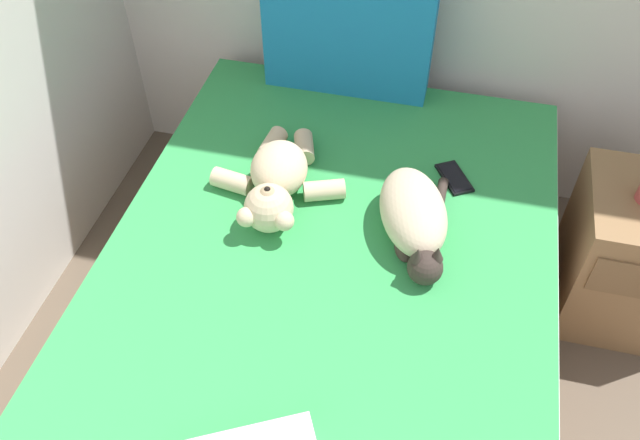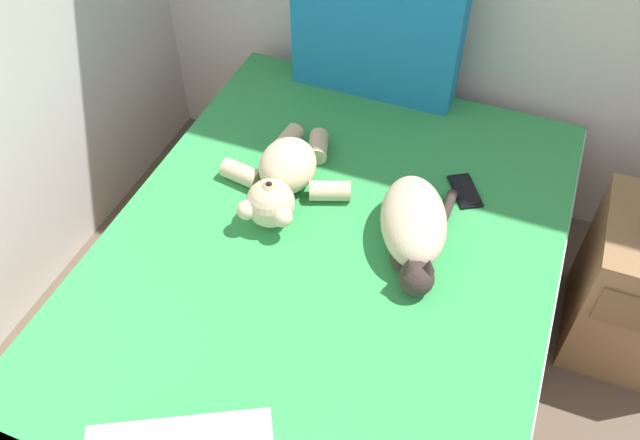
# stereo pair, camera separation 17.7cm
# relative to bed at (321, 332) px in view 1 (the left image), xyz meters

# --- Properties ---
(bed) EXTENTS (1.34, 2.01, 0.53)m
(bed) POSITION_rel_bed_xyz_m (0.00, 0.00, 0.00)
(bed) COLOR olive
(bed) RESTS_ON ground_plane
(patterned_cushion) EXTENTS (0.59, 0.14, 0.46)m
(patterned_cushion) POSITION_rel_bed_xyz_m (-0.12, 0.91, 0.50)
(patterned_cushion) COLOR #1972AD
(patterned_cushion) RESTS_ON bed
(cat) EXTENTS (0.29, 0.44, 0.15)m
(cat) POSITION_rel_bed_xyz_m (0.22, 0.23, 0.34)
(cat) COLOR #C6B293
(cat) RESTS_ON bed
(teddy_bear) EXTENTS (0.43, 0.49, 0.16)m
(teddy_bear) POSITION_rel_bed_xyz_m (-0.21, 0.29, 0.33)
(teddy_bear) COLOR beige
(teddy_bear) RESTS_ON bed
(cell_phone) EXTENTS (0.14, 0.16, 0.01)m
(cell_phone) POSITION_rel_bed_xyz_m (0.32, 0.50, 0.27)
(cell_phone) COLOR black
(cell_phone) RESTS_ON bed
(nightstand) EXTENTS (0.40, 0.45, 0.53)m
(nightstand) POSITION_rel_bed_xyz_m (0.95, 0.54, 0.01)
(nightstand) COLOR olive
(nightstand) RESTS_ON ground_plane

